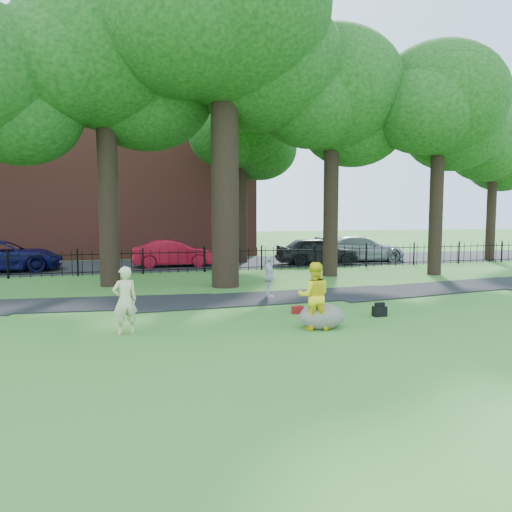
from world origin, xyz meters
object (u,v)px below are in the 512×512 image
object	(u,v)px
red_sedan	(173,253)
big_tree	(227,29)
man	(314,296)
woman	(125,300)
boulder	(322,314)

from	to	relation	value
red_sedan	big_tree	bearing A→B (deg)	-169.30
red_sedan	man	bearing A→B (deg)	-172.40
big_tree	woman	bearing A→B (deg)	-120.65
woman	red_sedan	bearing A→B (deg)	-115.44
big_tree	man	xyz separation A→B (m)	(0.51, -7.92, -9.27)
big_tree	boulder	distance (m)	12.55
woman	boulder	size ratio (longest dim) A/B	1.40
boulder	red_sedan	distance (m)	15.72
big_tree	red_sedan	size ratio (longest dim) A/B	3.21
big_tree	woman	size ratio (longest dim) A/B	8.49
big_tree	man	bearing A→B (deg)	-86.33
woman	red_sedan	xyz separation A→B (m)	(2.85, 14.84, -0.11)
woman	boulder	world-z (taller)	woman
big_tree	boulder	xyz separation A→B (m)	(0.78, -7.81, -9.79)
woman	man	size ratio (longest dim) A/B	0.97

